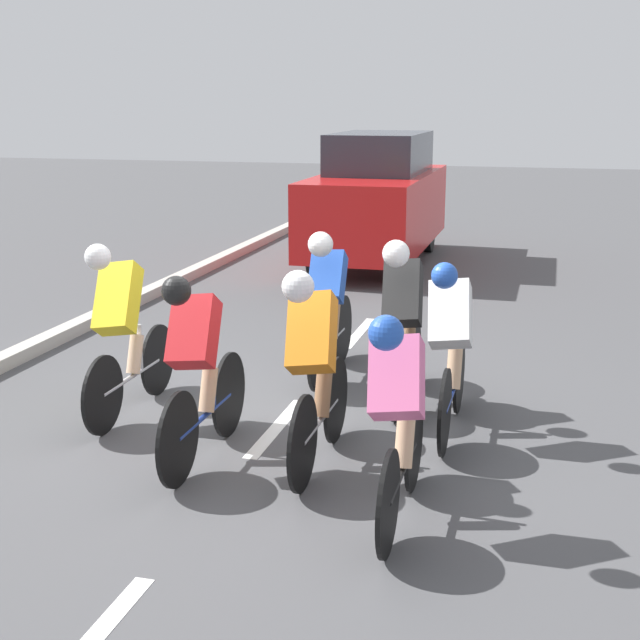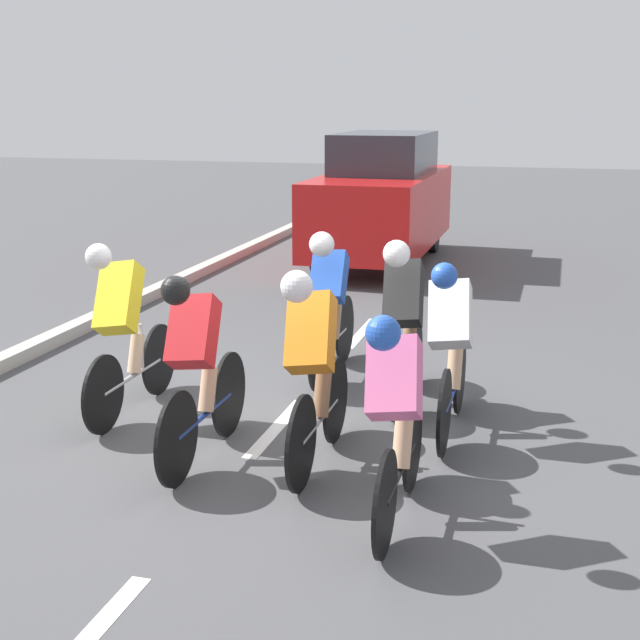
% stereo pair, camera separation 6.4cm
% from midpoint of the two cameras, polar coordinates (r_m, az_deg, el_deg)
% --- Properties ---
extents(ground_plane, '(60.00, 60.00, 0.00)m').
position_cam_midpoint_polar(ground_plane, '(7.53, -2.45, -6.80)').
color(ground_plane, '#4C4C4F').
extents(lane_stripe_mid, '(0.12, 1.40, 0.01)m').
position_cam_midpoint_polar(lane_stripe_mid, '(7.50, -2.52, -6.85)').
color(lane_stripe_mid, white).
rests_on(lane_stripe_mid, ground).
extents(lane_stripe_far, '(0.12, 1.40, 0.01)m').
position_cam_midpoint_polar(lane_stripe_far, '(10.45, 2.86, -0.81)').
color(lane_stripe_far, white).
rests_on(lane_stripe_far, ground).
extents(cyclist_orange, '(0.39, 1.65, 1.54)m').
position_cam_midpoint_polar(cyclist_orange, '(6.45, -0.16, -2.82)').
color(cyclist_orange, black).
rests_on(cyclist_orange, ground).
extents(cyclist_white, '(0.38, 1.69, 1.47)m').
position_cam_midpoint_polar(cyclist_white, '(7.18, 8.63, -1.61)').
color(cyclist_white, black).
rests_on(cyclist_white, ground).
extents(cyclist_pink, '(0.38, 1.64, 1.44)m').
position_cam_midpoint_polar(cyclist_pink, '(5.63, 5.20, -5.98)').
color(cyclist_pink, black).
rests_on(cyclist_pink, ground).
extents(cyclist_yellow, '(0.40, 1.70, 1.54)m').
position_cam_midpoint_polar(cyclist_yellow, '(7.73, -12.28, -0.30)').
color(cyclist_yellow, black).
rests_on(cyclist_yellow, ground).
extents(cyclist_blue, '(0.34, 1.70, 1.48)m').
position_cam_midpoint_polar(cyclist_blue, '(8.59, 0.84, 1.28)').
color(cyclist_blue, black).
rests_on(cyclist_blue, ground).
extents(cyclist_red, '(0.37, 1.70, 1.48)m').
position_cam_midpoint_polar(cyclist_red, '(6.63, -7.60, -2.85)').
color(cyclist_red, black).
rests_on(cyclist_red, ground).
extents(cyclist_black, '(0.38, 1.61, 1.53)m').
position_cam_midpoint_polar(cyclist_black, '(7.83, 5.63, 0.21)').
color(cyclist_black, black).
rests_on(cyclist_black, ground).
extents(support_car, '(1.70, 4.43, 2.13)m').
position_cam_midpoint_polar(support_car, '(14.77, 4.11, 7.73)').
color(support_car, black).
rests_on(support_car, ground).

